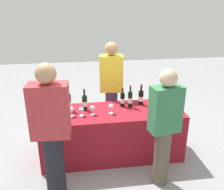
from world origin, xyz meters
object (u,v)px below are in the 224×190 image
object	(u,v)px
wine_bottle_1	(85,103)
guest_0	(51,130)
server_pouring	(111,86)
wine_bottle_2	(122,100)
wine_glass_1	(81,110)
wine_bottle_4	(141,97)
wine_bottle_0	(69,102)
wine_glass_2	(92,108)
wine_bottle_3	(130,99)
wine_glass_3	(111,107)
ice_bucket	(159,100)
wine_glass_0	(71,110)
guest_1	(164,125)

from	to	relation	value
wine_bottle_1	guest_0	size ratio (longest dim) A/B	0.19
wine_bottle_1	server_pouring	xyz separation A→B (m)	(0.47, 0.55, 0.04)
guest_0	wine_bottle_2	bearing A→B (deg)	45.57
wine_glass_1	wine_bottle_4	bearing A→B (deg)	16.65
wine_bottle_0	wine_glass_2	xyz separation A→B (m)	(0.33, -0.21, -0.03)
wine_bottle_3	wine_glass_1	xyz separation A→B (m)	(-0.73, -0.20, -0.03)
wine_glass_3	guest_0	world-z (taller)	guest_0
wine_bottle_2	ice_bucket	size ratio (longest dim) A/B	1.31
ice_bucket	guest_0	world-z (taller)	guest_0
wine_bottle_3	wine_bottle_1	bearing A→B (deg)	-179.54
wine_glass_3	ice_bucket	bearing A→B (deg)	9.67
guest_0	wine_bottle_4	bearing A→B (deg)	39.22
wine_glass_2	ice_bucket	distance (m)	1.01
wine_bottle_0	ice_bucket	world-z (taller)	wine_bottle_0
wine_bottle_4	wine_glass_0	size ratio (longest dim) A/B	2.25
wine_glass_0	server_pouring	size ratio (longest dim) A/B	0.09
wine_glass_2	guest_0	world-z (taller)	guest_0
wine_bottle_1	wine_glass_3	bearing A→B (deg)	-26.50
wine_bottle_4	wine_glass_1	distance (m)	0.95
wine_bottle_1	wine_bottle_4	xyz separation A→B (m)	(0.86, 0.08, 0.00)
wine_bottle_0	guest_1	xyz separation A→B (m)	(1.15, -0.85, -0.02)
wine_bottle_0	wine_bottle_2	size ratio (longest dim) A/B	1.15
wine_bottle_1	wine_glass_3	xyz separation A→B (m)	(0.36, -0.18, -0.01)
wine_bottle_3	wine_glass_2	size ratio (longest dim) A/B	2.49
wine_bottle_4	ice_bucket	xyz separation A→B (m)	(0.25, -0.13, -0.01)
wine_bottle_3	ice_bucket	size ratio (longest dim) A/B	1.48
guest_1	guest_0	bearing A→B (deg)	170.44
wine_bottle_2	guest_1	world-z (taller)	guest_1
wine_glass_3	ice_bucket	distance (m)	0.76
wine_bottle_4	wine_glass_1	xyz separation A→B (m)	(-0.91, -0.27, -0.02)
wine_bottle_0	server_pouring	size ratio (longest dim) A/B	0.21
wine_bottle_3	ice_bucket	distance (m)	0.44
wine_glass_2	wine_bottle_3	bearing A→B (deg)	17.65
wine_glass_1	guest_0	world-z (taller)	guest_0
wine_bottle_1	wine_glass_0	world-z (taller)	wine_bottle_1
wine_bottle_1	wine_glass_2	world-z (taller)	wine_bottle_1
wine_bottle_0	wine_bottle_1	xyz separation A→B (m)	(0.23, -0.03, -0.01)
wine_glass_3	guest_1	size ratio (longest dim) A/B	0.09
wine_bottle_2	wine_bottle_3	world-z (taller)	wine_bottle_3
wine_bottle_2	wine_glass_1	xyz separation A→B (m)	(-0.62, -0.24, -0.02)
wine_bottle_2	wine_glass_0	bearing A→B (deg)	-162.92
wine_bottle_4	wine_glass_2	xyz separation A→B (m)	(-0.76, -0.25, -0.02)
wine_bottle_2	wine_glass_0	distance (m)	0.79
wine_bottle_1	wine_bottle_3	world-z (taller)	wine_bottle_3
wine_bottle_0	wine_bottle_4	size ratio (longest dim) A/B	1.07
wine_glass_1	guest_1	distance (m)	1.15
wine_bottle_1	wine_glass_2	bearing A→B (deg)	-60.50
guest_1	wine_glass_3	bearing A→B (deg)	120.65
wine_glass_2	guest_1	distance (m)	1.04
wine_glass_3	guest_0	distance (m)	1.01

